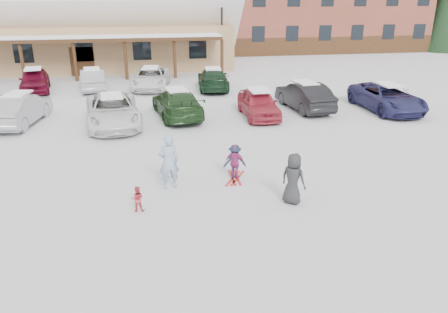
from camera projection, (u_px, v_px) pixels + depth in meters
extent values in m
plane|color=silver|center=(220.00, 197.00, 14.08)|extent=(160.00, 160.00, 0.00)
cube|color=tan|center=(65.00, 45.00, 37.77)|extent=(28.00, 10.00, 3.60)
cube|color=#422814|center=(49.00, 40.00, 31.67)|extent=(25.20, 2.60, 0.25)
cube|color=brown|center=(168.00, 8.00, 47.54)|extent=(7.00, 12.60, 9.00)
cube|color=#422814|center=(324.00, 46.00, 44.91)|extent=(24.00, 0.10, 1.80)
cylinder|color=black|center=(222.00, 34.00, 35.58)|extent=(0.16, 0.16, 5.86)
cylinder|color=black|center=(441.00, 45.00, 48.13)|extent=(0.60, 0.60, 1.32)
cylinder|color=black|center=(210.00, 38.00, 55.36)|extent=(0.60, 0.60, 1.08)
cone|color=black|center=(210.00, 0.00, 53.73)|extent=(3.96, 3.96, 8.10)
cylinder|color=black|center=(404.00, 32.00, 61.65)|extent=(0.60, 0.60, 1.38)
imported|color=#8CA6C5|center=(169.00, 162.00, 14.39)|extent=(0.76, 0.56, 1.89)
imported|color=#C63945|center=(137.00, 199.00, 13.05)|extent=(0.43, 0.36, 0.80)
imported|color=#182238|center=(235.00, 162.00, 15.30)|extent=(0.81, 0.48, 1.24)
cube|color=red|center=(235.00, 177.00, 15.51)|extent=(0.24, 1.40, 0.03)
imported|color=#B13179|center=(235.00, 162.00, 15.23)|extent=(0.78, 0.62, 1.24)
cube|color=red|center=(235.00, 178.00, 15.44)|extent=(0.88, 1.31, 0.03)
imported|color=#2A2A2D|center=(293.00, 179.00, 13.42)|extent=(0.92, 0.94, 1.63)
imported|color=#98989D|center=(19.00, 109.00, 21.48)|extent=(2.29, 4.84, 1.53)
imported|color=white|center=(113.00, 110.00, 21.32)|extent=(3.07, 5.62, 1.49)
imported|color=#203E1C|center=(177.00, 103.00, 22.78)|extent=(2.70, 5.25, 1.46)
imported|color=#AF2C3C|center=(258.00, 103.00, 22.84)|extent=(1.72, 4.22, 1.43)
imported|color=black|center=(304.00, 96.00, 24.20)|extent=(2.15, 4.77, 1.52)
imported|color=navy|center=(387.00, 97.00, 24.01)|extent=(2.59, 5.33, 1.46)
imported|color=maroon|center=(35.00, 80.00, 28.56)|extent=(2.49, 4.65, 1.51)
imported|color=#A7A6AB|center=(93.00, 79.00, 28.97)|extent=(2.04, 4.44, 1.41)
imported|color=white|center=(151.00, 78.00, 29.48)|extent=(2.93, 5.33, 1.41)
imported|color=#15321D|center=(213.00, 79.00, 29.19)|extent=(2.37, 4.96, 1.39)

